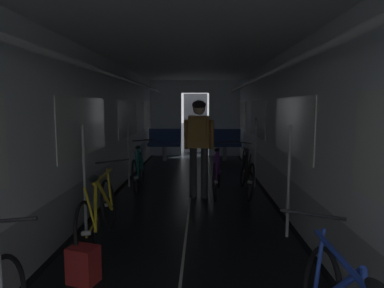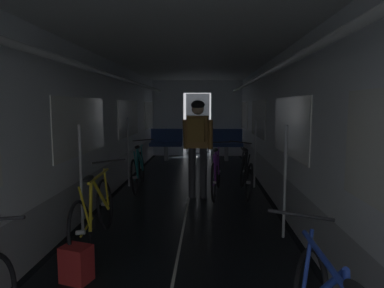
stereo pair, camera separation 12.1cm
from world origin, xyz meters
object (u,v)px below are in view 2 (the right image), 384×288
person_cyclist_aisle (198,138)px  bicycle_purple_in_aisle (216,174)px  bench_seat_far_left (166,141)px  bicycle_teal (138,170)px  bench_seat_far_right (226,142)px  backpack_on_floor (76,264)px  bicycle_yellow (94,213)px  bicycle_black (246,174)px

person_cyclist_aisle → bicycle_purple_in_aisle: 0.81m
bench_seat_far_left → person_cyclist_aisle: person_cyclist_aisle is taller
bicycle_teal → bench_seat_far_left: bearing=87.9°
bench_seat_far_right → backpack_on_floor: bench_seat_far_right is taller
bicycle_yellow → backpack_on_floor: (0.11, -0.86, -0.21)m
bicycle_black → bicycle_yellow: size_ratio=1.00×
bench_seat_far_left → bicycle_black: bearing=-63.5°
bench_seat_far_right → bicycle_purple_in_aisle: size_ratio=0.58×
bicycle_yellow → bicycle_black: bearing=49.4°
bench_seat_far_left → person_cyclist_aisle: (1.05, -4.20, 0.50)m
bicycle_teal → person_cyclist_aisle: 1.50m
bicycle_black → bicycle_teal: (-2.07, 0.31, 0.00)m
bicycle_purple_in_aisle → bicycle_black: bearing=4.3°
bicycle_purple_in_aisle → bicycle_yellow: bearing=-122.5°
bicycle_teal → person_cyclist_aisle: (1.18, -0.61, 0.69)m
bicycle_black → bicycle_teal: bearing=171.5°
person_cyclist_aisle → bench_seat_far_right: bearing=79.9°
bench_seat_far_right → bicycle_black: 3.90m
bicycle_black → bicycle_yellow: bearing=-130.6°
bench_seat_far_right → backpack_on_floor: size_ratio=2.89×
bench_seat_far_left → bench_seat_far_right: size_ratio=1.00×
person_cyclist_aisle → bench_seat_far_left: bearing=104.1°
person_cyclist_aisle → bicycle_black: bearing=19.0°
bicycle_yellow → bicycle_purple_in_aisle: 2.78m
backpack_on_floor → bench_seat_far_left: bearing=90.0°
bench_seat_far_right → person_cyclist_aisle: bearing=-100.1°
person_cyclist_aisle → backpack_on_floor: 3.25m
bench_seat_far_left → bicycle_teal: 3.59m
backpack_on_floor → bicycle_teal: bearing=92.1°
person_cyclist_aisle → backpack_on_floor: size_ratio=5.09×
bicycle_black → bicycle_purple_in_aisle: bicycle_black is taller
bicycle_black → bicycle_yellow: same height
bicycle_yellow → backpack_on_floor: bearing=-82.8°
bench_seat_far_left → bench_seat_far_right: (1.80, 0.00, 0.00)m
person_cyclist_aisle → bicycle_yellow: bearing=-119.1°
bicycle_teal → backpack_on_floor: size_ratio=4.98×
bench_seat_far_left → bicycle_purple_in_aisle: size_ratio=0.58×
bench_seat_far_right → bicycle_black: (0.14, -3.89, -0.19)m
bicycle_black → bicycle_teal: bicycle_black is taller
bicycle_yellow → bicycle_purple_in_aisle: bicycle_yellow is taller
bench_seat_far_left → bicycle_yellow: (-0.11, -6.28, -0.19)m
bench_seat_far_left → bicycle_yellow: same height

